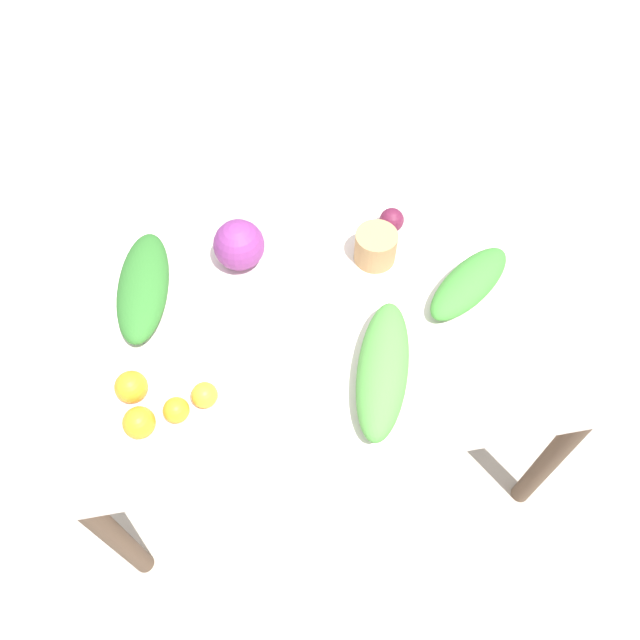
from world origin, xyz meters
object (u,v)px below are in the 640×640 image
at_px(orange_1, 131,387).
at_px(orange_2, 205,395).
at_px(greens_bunch_dandelion, 143,286).
at_px(greens_bunch_scallion, 469,283).
at_px(beet_root, 392,220).
at_px(orange_0, 176,410).
at_px(greens_bunch_chard, 383,369).
at_px(paper_bag, 376,247).
at_px(cabbage_purple, 239,245).
at_px(orange_3, 139,423).

relative_size(orange_1, orange_2, 1.24).
height_order(greens_bunch_dandelion, greens_bunch_scallion, greens_bunch_dandelion).
height_order(beet_root, orange_0, beet_root).
height_order(orange_0, orange_2, same).
xyz_separation_m(orange_0, orange_2, (-0.07, -0.03, 0.00)).
bearing_deg(beet_root, orange_1, 28.76).
bearing_deg(orange_1, greens_bunch_chard, 173.98).
height_order(paper_bag, orange_1, paper_bag).
xyz_separation_m(greens_bunch_scallion, orange_2, (0.74, 0.21, -0.00)).
xyz_separation_m(cabbage_purple, greens_bunch_chard, (-0.31, 0.44, -0.02)).
distance_m(greens_bunch_chard, greens_bunch_dandelion, 0.69).
relative_size(greens_bunch_chard, orange_1, 4.87).
bearing_deg(paper_bag, beet_root, -125.92).
relative_size(greens_bunch_scallion, beet_root, 4.32).
bearing_deg(orange_1, cabbage_purple, -129.68).
height_order(paper_bag, greens_bunch_scallion, paper_bag).
relative_size(greens_bunch_chard, greens_bunch_dandelion, 1.07).
bearing_deg(beet_root, paper_bag, 54.08).
bearing_deg(greens_bunch_dandelion, orange_0, 99.95).
bearing_deg(greens_bunch_scallion, greens_bunch_dandelion, -9.39).
bearing_deg(orange_1, paper_bag, -155.24).
bearing_deg(paper_bag, greens_bunch_chard, 79.63).
height_order(greens_bunch_scallion, beet_root, greens_bunch_scallion).
distance_m(cabbage_purple, paper_bag, 0.38).
distance_m(cabbage_purple, greens_bunch_chard, 0.54).
height_order(greens_bunch_dandelion, orange_3, greens_bunch_dandelion).
relative_size(greens_bunch_chard, orange_3, 5.03).
bearing_deg(orange_3, orange_1, -80.45).
bearing_deg(orange_0, orange_1, -36.85).
bearing_deg(orange_3, greens_bunch_chard, -176.86).
relative_size(orange_0, orange_1, 0.80).
xyz_separation_m(greens_bunch_chard, greens_bunch_dandelion, (0.58, -0.37, -0.01)).
bearing_deg(orange_0, orange_3, 13.04).
bearing_deg(orange_0, beet_root, -142.96).
xyz_separation_m(orange_2, orange_3, (0.16, 0.05, 0.01)).
bearing_deg(cabbage_purple, orange_3, 58.12).
xyz_separation_m(cabbage_purple, greens_bunch_scallion, (-0.61, 0.22, -0.03)).
bearing_deg(orange_1, orange_2, 163.87).
bearing_deg(greens_bunch_chard, greens_bunch_dandelion, -32.30).
xyz_separation_m(paper_bag, orange_0, (0.59, 0.40, -0.02)).
xyz_separation_m(cabbage_purple, orange_2, (0.14, 0.42, -0.04)).
bearing_deg(greens_bunch_chard, greens_bunch_scallion, -143.13).
distance_m(cabbage_purple, orange_1, 0.49).
height_order(paper_bag, greens_bunch_dandelion, paper_bag).
bearing_deg(greens_bunch_chard, orange_0, 1.42).
bearing_deg(greens_bunch_chard, orange_3, 3.14).
bearing_deg(orange_1, beet_root, -151.24).
relative_size(greens_bunch_dandelion, orange_1, 4.54).
distance_m(greens_bunch_dandelion, beet_root, 0.73).
distance_m(beet_root, orange_1, 0.87).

